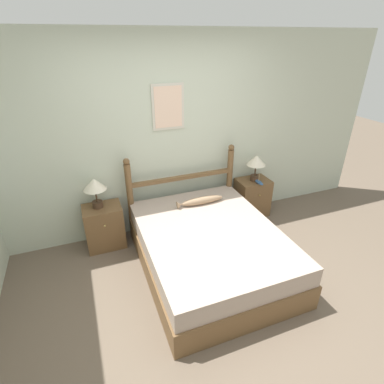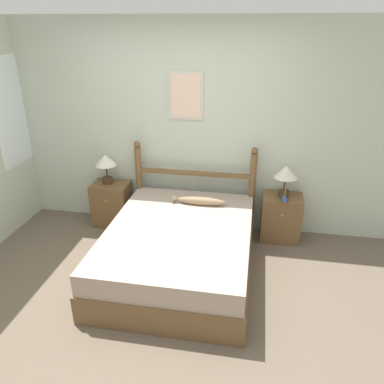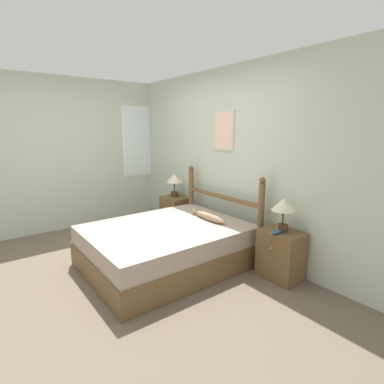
% 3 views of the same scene
% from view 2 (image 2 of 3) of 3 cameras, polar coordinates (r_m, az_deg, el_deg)
% --- Properties ---
extents(ground_plane, '(16.00, 16.00, 0.00)m').
position_cam_2_polar(ground_plane, '(3.73, -6.55, -16.96)').
color(ground_plane, brown).
extents(wall_back, '(6.40, 0.08, 2.55)m').
position_cam_2_polar(wall_back, '(4.64, -1.27, 9.64)').
color(wall_back, beige).
rests_on(wall_back, ground_plane).
extents(bed, '(1.51, 1.95, 0.52)m').
position_cam_2_polar(bed, '(4.03, -1.97, -8.75)').
color(bed, brown).
rests_on(bed, ground_plane).
extents(headboard, '(1.51, 0.08, 1.14)m').
position_cam_2_polar(headboard, '(4.67, 0.35, 1.12)').
color(headboard, brown).
rests_on(headboard, ground_plane).
extents(nightstand_left, '(0.47, 0.37, 0.57)m').
position_cam_2_polar(nightstand_left, '(5.03, -12.08, -1.75)').
color(nightstand_left, brown).
rests_on(nightstand_left, ground_plane).
extents(nightstand_right, '(0.47, 0.37, 0.57)m').
position_cam_2_polar(nightstand_right, '(4.71, 13.38, -3.81)').
color(nightstand_right, brown).
rests_on(nightstand_right, ground_plane).
extents(table_lamp_left, '(0.27, 0.27, 0.39)m').
position_cam_2_polar(table_lamp_left, '(4.84, -13.02, 4.46)').
color(table_lamp_left, '#422D1E').
rests_on(table_lamp_left, nightstand_left).
extents(table_lamp_right, '(0.27, 0.27, 0.39)m').
position_cam_2_polar(table_lamp_right, '(4.46, 14.09, 2.64)').
color(table_lamp_right, '#422D1E').
rests_on(table_lamp_right, nightstand_right).
extents(model_boat, '(0.07, 0.22, 0.15)m').
position_cam_2_polar(model_boat, '(4.47, 13.90, -1.00)').
color(model_boat, '#335684').
rests_on(model_boat, nightstand_right).
extents(fish_pillow, '(0.63, 0.10, 0.10)m').
position_cam_2_polar(fish_pillow, '(4.36, 1.19, -1.33)').
color(fish_pillow, '#997A5B').
rests_on(fish_pillow, bed).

